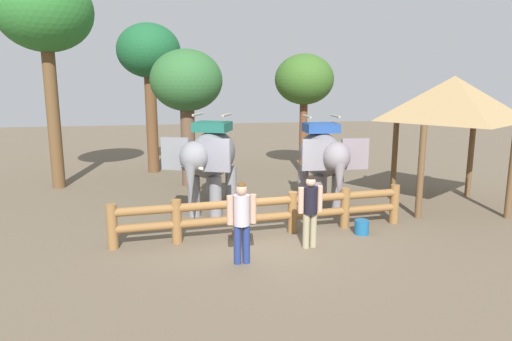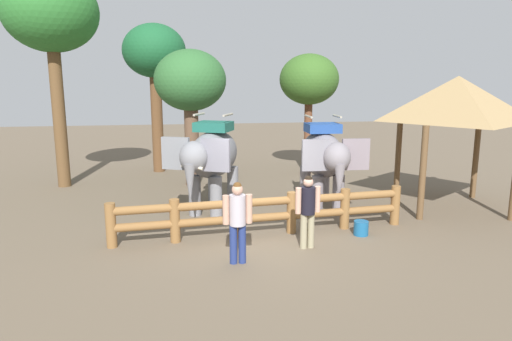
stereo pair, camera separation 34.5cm
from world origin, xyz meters
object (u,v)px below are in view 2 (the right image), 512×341
at_px(thatched_shelter, 457,100).
at_px(feed_bucket, 361,228).
at_px(tree_far_right, 309,81).
at_px(tourist_man_in_blue, 308,207).
at_px(tree_back_center, 154,55).
at_px(elephant_center, 324,157).
at_px(tree_far_left, 51,15).
at_px(tourist_woman_in_black, 238,217).
at_px(log_fence, 264,211).
at_px(elephant_near_left, 212,157).
at_px(tree_deep_back, 190,84).

relative_size(thatched_shelter, feed_bucket, 10.90).
bearing_deg(tree_far_right, tourist_man_in_blue, -105.41).
bearing_deg(tree_back_center, feed_bucket, -59.51).
xyz_separation_m(elephant_center, thatched_shelter, (3.82, -0.46, 1.65)).
bearing_deg(tree_far_right, elephant_center, -100.59).
distance_m(elephant_center, tree_far_left, 10.40).
xyz_separation_m(tourist_woman_in_black, tree_far_left, (-5.37, 8.06, 4.93)).
bearing_deg(elephant_center, log_fence, -136.43).
xyz_separation_m(tourist_woman_in_black, tree_back_center, (-2.11, 10.36, 3.76)).
bearing_deg(tree_far_right, elephant_near_left, -130.41).
height_order(tourist_man_in_blue, thatched_shelter, thatched_shelter).
xyz_separation_m(tree_far_left, feed_bucket, (8.61, -6.79, -5.77)).
distance_m(log_fence, tree_back_center, 10.08).
bearing_deg(tourist_woman_in_black, elephant_near_left, 93.83).
height_order(thatched_shelter, feed_bucket, thatched_shelter).
height_order(tourist_man_in_blue, tree_far_left, tree_far_left).
distance_m(log_fence, tourist_man_in_blue, 1.39).
relative_size(elephant_center, tree_deep_back, 0.66).
bearing_deg(thatched_shelter, feed_bucket, -150.98).
relative_size(log_fence, tree_far_right, 1.54).
relative_size(tourist_man_in_blue, tree_far_right, 0.35).
height_order(elephant_near_left, thatched_shelter, thatched_shelter).
distance_m(elephant_near_left, tree_far_right, 6.92).
distance_m(tree_far_right, tree_deep_back, 4.97).
relative_size(tourist_man_in_blue, tree_deep_back, 0.35).
xyz_separation_m(elephant_near_left, elephant_center, (3.27, -0.31, -0.04)).
xyz_separation_m(thatched_shelter, tree_deep_back, (-7.58, 4.33, 0.45)).
relative_size(elephant_center, tourist_woman_in_black, 1.85).
bearing_deg(tree_far_right, thatched_shelter, -63.94).
relative_size(elephant_near_left, tree_back_center, 0.56).
bearing_deg(tourist_man_in_blue, tree_back_center, 111.26).
distance_m(log_fence, thatched_shelter, 6.71).
bearing_deg(tree_far_left, tree_back_center, 35.14).
distance_m(elephant_center, tourist_woman_in_black, 4.81).
xyz_separation_m(tree_back_center, tree_deep_back, (1.35, -2.77, -1.11)).
height_order(elephant_near_left, elephant_center, elephant_near_left).
height_order(tree_far_left, tree_deep_back, tree_far_left).
bearing_deg(log_fence, elephant_near_left, 115.36).
bearing_deg(log_fence, tree_far_right, 66.88).
distance_m(elephant_center, tree_deep_back, 5.79).
bearing_deg(log_fence, elephant_center, 43.57).
distance_m(tree_deep_back, feed_bucket, 8.24).
distance_m(tree_back_center, tree_far_right, 6.33).
xyz_separation_m(log_fence, thatched_shelter, (5.97, 1.59, 2.61)).
xyz_separation_m(elephant_center, tree_deep_back, (-3.76, 3.87, 2.10)).
distance_m(tourist_woman_in_black, tree_back_center, 11.22).
xyz_separation_m(elephant_center, tree_far_right, (0.99, 5.32, 2.20)).
distance_m(tourist_man_in_blue, tree_deep_back, 7.84).
bearing_deg(elephant_near_left, tourist_man_in_blue, -60.26).
relative_size(thatched_shelter, tree_far_left, 0.53).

